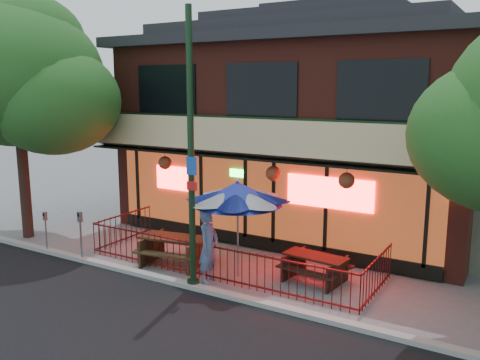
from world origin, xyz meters
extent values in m
plane|color=gray|center=(0.00, 0.00, 0.00)|extent=(80.00, 80.00, 0.00)
cube|color=#999993|center=(0.00, -0.50, 0.06)|extent=(80.00, 0.25, 0.12)
cube|color=maroon|center=(0.00, 7.20, 3.25)|extent=(12.00, 8.00, 6.50)
cube|color=#59230F|center=(0.00, 3.18, 1.65)|extent=(11.00, 0.06, 2.60)
cube|color=#FF0C0C|center=(2.30, 3.10, 2.10)|extent=(2.60, 0.04, 0.90)
cube|color=#FF0C0C|center=(-3.40, 3.10, 2.00)|extent=(1.30, 0.04, 0.80)
cube|color=#D2B984|center=(0.00, 2.70, 3.55)|extent=(12.20, 1.33, 1.26)
cube|color=black|center=(-3.60, 3.18, 5.00)|extent=(2.40, 0.06, 1.60)
cube|color=black|center=(0.00, 3.18, 5.00)|extent=(2.40, 0.06, 1.60)
cube|color=black|center=(3.60, 3.18, 5.00)|extent=(2.40, 0.06, 1.60)
cube|color=black|center=(0.00, 3.15, 0.25)|extent=(11.00, 0.12, 0.40)
cube|color=#FFC672|center=(5.60, 3.02, 2.55)|extent=(0.18, 0.18, 0.32)
cube|color=#470F0F|center=(0.00, 0.20, 0.95)|extent=(8.40, 0.04, 0.04)
cube|color=#470F0F|center=(0.00, 0.20, 0.12)|extent=(8.40, 0.04, 0.04)
cube|color=#470F0F|center=(-4.20, 1.50, 0.95)|extent=(0.04, 2.60, 0.04)
cube|color=#470F0F|center=(4.20, 1.50, 0.95)|extent=(0.04, 2.60, 0.04)
cylinder|color=#470F0F|center=(0.00, 0.20, 0.50)|extent=(0.02, 0.02, 1.00)
cylinder|color=black|center=(0.00, -0.40, 3.50)|extent=(0.16, 0.16, 7.00)
cylinder|color=black|center=(0.00, -0.40, 0.10)|extent=(0.32, 0.32, 0.20)
cube|color=#194CB2|center=(0.12, -0.55, 3.20)|extent=(0.30, 0.02, 0.45)
cube|color=red|center=(0.12, -0.55, 2.70)|extent=(0.30, 0.02, 0.22)
cylinder|color=#34211A|center=(-7.50, 0.30, 2.56)|extent=(0.36, 0.36, 5.12)
ellipsoid|color=#26531B|center=(-7.50, 0.30, 5.44)|extent=(5.60, 5.60, 4.59)
ellipsoid|color=#26531B|center=(-7.30, 0.70, 6.56)|extent=(3.64, 3.64, 2.98)
cube|color=#3A2715|center=(-2.20, 0.57, 0.40)|extent=(0.31, 1.40, 0.80)
cube|color=#3A2715|center=(-0.70, 0.83, 0.40)|extent=(0.31, 1.40, 0.80)
cube|color=#3A2715|center=(-1.45, 0.70, 0.80)|extent=(2.07, 1.14, 0.07)
cube|color=#3A2715|center=(-1.35, 0.11, 0.48)|extent=(1.98, 0.64, 0.05)
cube|color=#3A2715|center=(-1.56, 1.29, 0.48)|extent=(1.98, 0.64, 0.05)
cube|color=black|center=(1.90, 1.65, 0.35)|extent=(0.19, 1.21, 0.69)
cube|color=black|center=(3.20, 1.51, 0.35)|extent=(0.19, 1.21, 0.69)
cube|color=black|center=(2.55, 1.58, 0.69)|extent=(1.74, 0.88, 0.06)
cube|color=black|center=(2.49, 1.07, 0.41)|extent=(1.70, 0.44, 0.05)
cube|color=black|center=(2.60, 2.09, 0.41)|extent=(1.70, 0.44, 0.05)
cylinder|color=gray|center=(0.60, 0.84, 1.24)|extent=(0.06, 0.06, 2.48)
cone|color=navy|center=(0.60, 0.84, 2.31)|extent=(2.37, 2.37, 0.62)
sphere|color=gray|center=(0.60, 0.84, 2.65)|extent=(0.11, 0.11, 0.11)
imported|color=#5175A3|center=(0.15, 0.10, 0.98)|extent=(0.54, 0.76, 1.96)
cylinder|color=gray|center=(-4.00, -0.48, 0.61)|extent=(0.06, 0.06, 1.22)
cube|color=gray|center=(-4.00, -0.48, 1.35)|extent=(0.16, 0.14, 0.31)
cube|color=black|center=(-4.00, -0.54, 1.42)|extent=(0.09, 0.03, 0.11)
cylinder|color=gray|center=(-5.55, -0.48, 0.53)|extent=(0.05, 0.05, 1.05)
cube|color=gray|center=(-5.55, -0.48, 1.17)|extent=(0.13, 0.11, 0.27)
cube|color=black|center=(-5.55, -0.53, 1.22)|extent=(0.08, 0.01, 0.10)
camera|label=1|loc=(7.38, -10.42, 5.13)|focal=38.00mm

